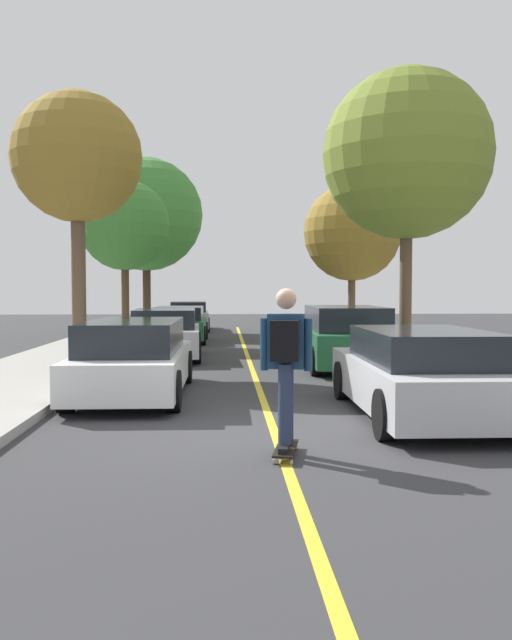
% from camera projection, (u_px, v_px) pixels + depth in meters
% --- Properties ---
extents(ground, '(80.00, 80.00, 0.00)m').
position_uv_depth(ground, '(275.00, 434.00, 8.56)').
color(ground, '#353538').
extents(center_line, '(0.12, 39.20, 0.01)m').
position_uv_depth(center_line, '(259.00, 388.00, 12.55)').
color(center_line, gold).
rests_on(center_line, ground).
extents(parked_car_left_nearest, '(1.84, 4.52, 1.32)m').
position_uv_depth(parked_car_left_nearest, '(134.00, 358.00, 11.57)').
color(parked_car_left_nearest, white).
rests_on(parked_car_left_nearest, ground).
extents(parked_car_left_near, '(2.01, 4.12, 1.32)m').
position_uv_depth(parked_car_left_near, '(165.00, 335.00, 17.75)').
color(parked_car_left_near, '#B7B7BC').
rests_on(parked_car_left_near, ground).
extents(parked_car_left_far, '(1.93, 4.13, 1.24)m').
position_uv_depth(parked_car_left_far, '(179.00, 324.00, 23.29)').
color(parked_car_left_far, '#1E5B33').
rests_on(parked_car_left_far, ground).
extents(parked_car_left_farthest, '(1.95, 4.76, 1.28)m').
position_uv_depth(parked_car_left_farthest, '(189.00, 316.00, 29.74)').
color(parked_car_left_farthest, '#B7B7BC').
rests_on(parked_car_left_farthest, ground).
extents(parked_car_right_nearest, '(1.98, 4.48, 1.28)m').
position_uv_depth(parked_car_right_nearest, '(421.00, 373.00, 9.71)').
color(parked_car_right_nearest, '#B7B7BC').
rests_on(parked_car_right_nearest, ground).
extents(parked_car_right_near, '(2.02, 4.55, 1.45)m').
position_uv_depth(parked_car_right_near, '(345.00, 337.00, 15.79)').
color(parked_car_right_near, '#1E5B33').
rests_on(parked_car_right_near, ground).
extents(street_tree_left_nearest, '(2.89, 2.89, 6.10)m').
position_uv_depth(street_tree_left_nearest, '(77.00, 159.00, 14.86)').
color(street_tree_left_nearest, brown).
rests_on(street_tree_left_nearest, sidewalk_left).
extents(street_tree_left_near, '(2.97, 2.97, 5.29)m').
position_uv_depth(street_tree_left_near, '(125.00, 226.00, 21.98)').
color(street_tree_left_near, '#4C3823').
rests_on(street_tree_left_near, sidewalk_left).
extents(street_tree_left_far, '(4.75, 4.75, 7.22)m').
position_uv_depth(street_tree_left_far, '(146.00, 215.00, 28.11)').
color(street_tree_left_far, '#3D2D1E').
rests_on(street_tree_left_far, sidewalk_left).
extents(street_tree_right_nearest, '(4.21, 4.21, 7.17)m').
position_uv_depth(street_tree_right_nearest, '(407.00, 155.00, 16.58)').
color(street_tree_right_nearest, brown).
rests_on(street_tree_right_nearest, sidewalk_right).
extents(street_tree_right_near, '(3.45, 3.45, 5.45)m').
position_uv_depth(street_tree_right_near, '(352.00, 233.00, 23.69)').
color(street_tree_right_near, brown).
rests_on(street_tree_right_near, sidewalk_right).
extents(streetlamp, '(0.36, 0.24, 5.98)m').
position_uv_depth(streetlamp, '(353.00, 242.00, 23.75)').
color(streetlamp, '#38383D').
rests_on(streetlamp, sidewalk_right).
extents(skateboard, '(0.37, 0.87, 0.10)m').
position_uv_depth(skateboard, '(286.00, 449.00, 7.44)').
color(skateboard, black).
rests_on(skateboard, ground).
extents(skateboarder, '(0.59, 0.71, 1.77)m').
position_uv_depth(skateboarder, '(286.00, 357.00, 7.36)').
color(skateboarder, black).
rests_on(skateboarder, skateboard).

